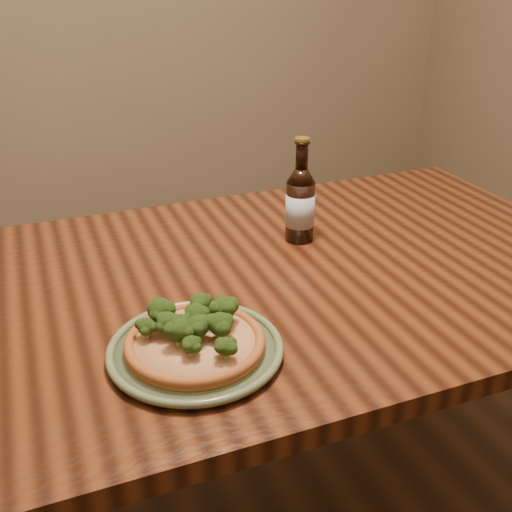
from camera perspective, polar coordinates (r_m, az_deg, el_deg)
name	(u,v)px	position (r m, az deg, el deg)	size (l,w,h in m)	color
table	(251,313)	(1.29, -0.49, -5.49)	(1.60, 0.90, 0.75)	#4C2310
plate	(195,349)	(1.01, -5.79, -8.84)	(0.29, 0.29, 0.02)	#5C6A49
pizza	(195,338)	(1.00, -5.88, -7.74)	(0.23, 0.23, 0.07)	#9A5122
beer_bottle	(300,204)	(1.36, 4.23, 5.00)	(0.07, 0.07, 0.24)	black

